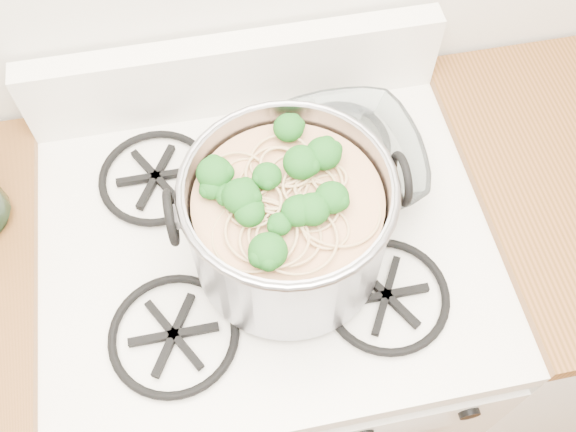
{
  "coord_description": "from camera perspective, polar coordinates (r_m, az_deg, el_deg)",
  "views": [
    {
      "loc": [
        -0.06,
        0.74,
        1.86
      ],
      "look_at": [
        0.03,
        1.21,
        1.04
      ],
      "focal_mm": 40.0,
      "sensor_mm": 36.0,
      "label": 1
    }
  ],
  "objects": [
    {
      "name": "stock_pot",
      "position": [
        0.96,
        -0.0,
        -0.62
      ],
      "size": [
        0.34,
        0.31,
        0.21
      ],
      "color": "gray",
      "rests_on": "gas_range"
    },
    {
      "name": "counter_left",
      "position": [
        1.56,
        -20.62,
        -12.72
      ],
      "size": [
        0.25,
        0.65,
        0.92
      ],
      "color": "silver",
      "rests_on": "ground"
    },
    {
      "name": "gas_range",
      "position": [
        1.51,
        -1.47,
        -10.4
      ],
      "size": [
        0.76,
        0.66,
        0.92
      ],
      "color": "white",
      "rests_on": "ground"
    },
    {
      "name": "spatula",
      "position": [
        1.11,
        2.83,
        2.77
      ],
      "size": [
        0.42,
        0.42,
        0.02
      ],
      "primitive_type": null,
      "rotation": [
        0.0,
        0.0,
        -0.61
      ],
      "color": "black",
      "rests_on": "gas_range"
    },
    {
      "name": "glass_bowl",
      "position": [
        1.12,
        4.76,
        4.29
      ],
      "size": [
        0.11,
        0.11,
        0.03
      ],
      "primitive_type": "imported",
      "rotation": [
        0.0,
        0.0,
        0.04
      ],
      "color": "white",
      "rests_on": "gas_range"
    }
  ]
}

